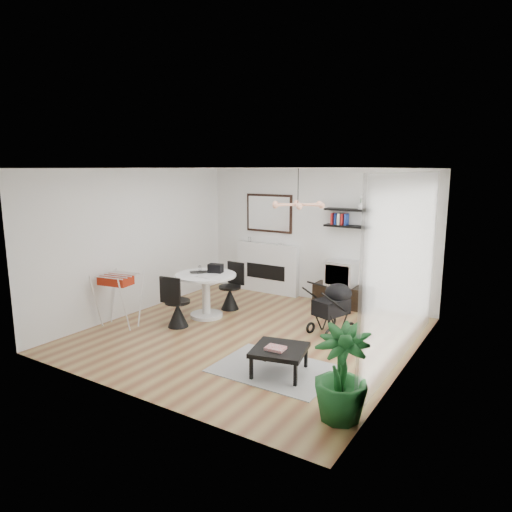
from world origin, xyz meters
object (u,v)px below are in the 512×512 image
Objects in this scene: tv_console at (343,296)px; coffee_table at (280,351)px; stroller at (333,309)px; dining_table at (206,289)px; crt_tv at (341,273)px; drying_rack at (119,299)px; fireplace at (267,262)px; potted_plant at (341,374)px.

coffee_table is at bearing -82.93° from tv_console.
stroller is at bearing 90.64° from coffee_table.
tv_console is 2.73m from dining_table.
crt_tv is 0.61× the size of stroller.
tv_console is at bearing 97.07° from coffee_table.
crt_tv is 4.21m from drying_rack.
dining_table is 1.18× the size of drying_rack.
tv_console is 1.40× the size of coffee_table.
fireplace is 2.35× the size of stroller.
crt_tv is 0.51× the size of dining_table.
tv_console is 1.09× the size of potted_plant.
crt_tv is 3.35m from coffee_table.
stroller is at bearing -74.96° from tv_console.
dining_table is 1.04× the size of potted_plant.
crt_tv is 0.53× the size of potted_plant.
tv_console is at bearing 45.58° from dining_table.
drying_rack is (-2.85, -3.15, 0.28)m from tv_console.
fireplace is at bearing 129.38° from potted_plant.
drying_rack is (-2.80, -3.14, -0.19)m from crt_tv.
dining_table reaches higher than coffee_table.
crt_tv is 4.24m from potted_plant.
tv_console is at bearing 111.08° from potted_plant.
potted_plant reaches higher than tv_console.
drying_rack reaches higher than stroller.
fireplace reaches higher than coffee_table.
fireplace is 1.87× the size of tv_console.
crt_tv is at bearing 46.31° from dining_table.
stroller is 0.86× the size of potted_plant.
tv_console is 2.06× the size of crt_tv.
tv_console is at bearing -4.24° from fireplace.
drying_rack is at bearing -131.68° from crt_tv.
dining_table is 1.54m from drying_rack.
drying_rack is at bearing 169.70° from potted_plant.
potted_plant is at bearing -68.92° from tv_console.
crt_tv is (1.78, -0.14, -0.01)m from fireplace.
fireplace is 3.44m from drying_rack.
fireplace is at bearing 175.76° from tv_console.
fireplace is at bearing 87.95° from dining_table.
tv_console is at bearing 38.26° from drying_rack.
stroller is at bearing 12.10° from dining_table.
tv_console is at bearing 3.69° from crt_tv.
crt_tv is at bearing 126.28° from stroller.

